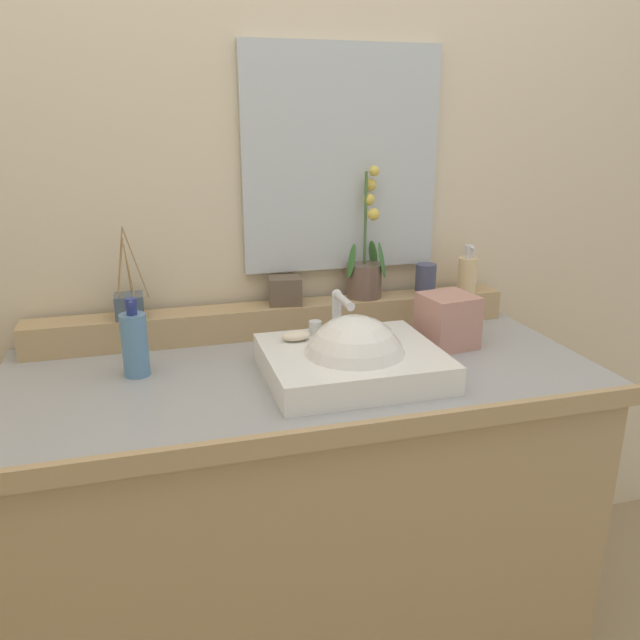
% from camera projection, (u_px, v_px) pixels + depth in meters
% --- Properties ---
extents(wall_back, '(3.09, 0.20, 2.48)m').
position_uv_depth(wall_back, '(263.00, 187.00, 1.82)').
color(wall_back, beige).
rests_on(wall_back, ground).
extents(vanity_cabinet, '(1.42, 0.66, 0.85)m').
position_uv_depth(vanity_cabinet, '(303.00, 516.00, 1.67)').
color(vanity_cabinet, tan).
rests_on(vanity_cabinet, ground).
extents(back_ledge, '(1.34, 0.10, 0.08)m').
position_uv_depth(back_ledge, '(278.00, 319.00, 1.77)').
color(back_ledge, tan).
rests_on(back_ledge, vanity_cabinet).
extents(sink_basin, '(0.40, 0.35, 0.27)m').
position_uv_depth(sink_basin, '(353.00, 365.00, 1.47)').
color(sink_basin, white).
rests_on(sink_basin, vanity_cabinet).
extents(soap_bar, '(0.07, 0.04, 0.02)m').
position_uv_depth(soap_bar, '(296.00, 336.00, 1.52)').
color(soap_bar, beige).
rests_on(soap_bar, sink_basin).
extents(potted_plant, '(0.12, 0.10, 0.37)m').
position_uv_depth(potted_plant, '(365.00, 269.00, 1.81)').
color(potted_plant, brown).
rests_on(potted_plant, back_ledge).
extents(soap_dispenser, '(0.06, 0.06, 0.14)m').
position_uv_depth(soap_dispenser, '(468.00, 273.00, 1.87)').
color(soap_dispenser, beige).
rests_on(soap_dispenser, back_ledge).
extents(tumbler_cup, '(0.06, 0.06, 0.09)m').
position_uv_depth(tumbler_cup, '(426.00, 279.00, 1.85)').
color(tumbler_cup, '#434864').
rests_on(tumbler_cup, back_ledge).
extents(reed_diffuser, '(0.09, 0.08, 0.24)m').
position_uv_depth(reed_diffuser, '(129.00, 305.00, 1.63)').
color(reed_diffuser, '#44525E').
rests_on(reed_diffuser, back_ledge).
extents(trinket_box, '(0.10, 0.08, 0.08)m').
position_uv_depth(trinket_box, '(285.00, 291.00, 1.75)').
color(trinket_box, brown).
rests_on(trinket_box, back_ledge).
extents(lotion_bottle, '(0.06, 0.06, 0.19)m').
position_uv_depth(lotion_bottle, '(135.00, 343.00, 1.47)').
color(lotion_bottle, '#5484AE').
rests_on(lotion_bottle, vanity_cabinet).
extents(tissue_box, '(0.15, 0.15, 0.14)m').
position_uv_depth(tissue_box, '(447.00, 321.00, 1.66)').
color(tissue_box, tan).
rests_on(tissue_box, vanity_cabinet).
extents(mirror, '(0.56, 0.02, 0.61)m').
position_uv_depth(mirror, '(342.00, 160.00, 1.74)').
color(mirror, silver).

